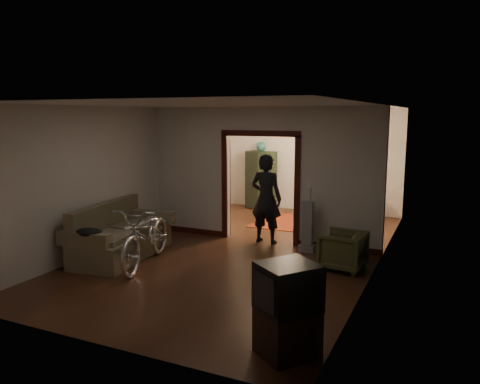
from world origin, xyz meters
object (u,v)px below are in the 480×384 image
Objects in this scene: sofa at (122,231)px; person at (266,199)px; bicycle at (147,235)px; armchair at (342,250)px; locker at (261,180)px; desk at (348,203)px.

sofa is 2.95m from person.
bicycle is 1.11× the size of person.
sofa is 1.05× the size of bicycle.
armchair is 0.39× the size of person.
sofa is 4.04m from armchair.
armchair is 0.45× the size of locker.
locker is at bearing 76.14° from bicycle.
person is at bearing -115.30° from desk.
locker is 1.66× the size of desk.
person is (-1.83, 1.04, 0.59)m from armchair.
locker is (-0.10, 5.58, 0.27)m from bicycle.
armchair is 4.28m from desk.
person reaches higher than locker.
locker is at bearing -137.15° from armchair.
person reaches higher than desk.
person is (2.08, 2.04, 0.43)m from sofa.
desk is (2.52, -0.17, -0.45)m from locker.
sofa is 5.42m from locker.
sofa reaches higher than armchair.
person reaches higher than sofa.
bicycle is 2.66m from person.
locker is (-1.47, 3.34, -0.11)m from person.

